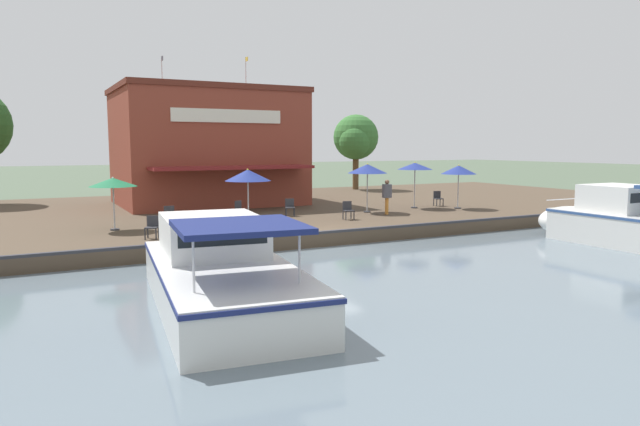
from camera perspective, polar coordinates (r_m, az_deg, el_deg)
name	(u,v)px	position (r m, az deg, el deg)	size (l,w,h in m)	color
ground_plane	(323,249)	(22.38, 0.26, -3.63)	(220.00, 220.00, 0.00)	#4C5B47
quay_deck	(231,213)	(32.37, -8.86, 0.04)	(22.00, 56.00, 0.60)	#4C3D2D
quay_edge_fender	(321,232)	(22.36, 0.14, -1.95)	(0.20, 50.40, 0.10)	#2D2D33
waterfront_restaurant	(207,147)	(34.72, -11.23, 6.53)	(9.73, 10.25, 8.76)	brown
patio_umbrella_mid_patio_right	(248,175)	(24.68, -7.23, 3.76)	(1.97, 1.97, 2.46)	#B7B7B7
patio_umbrella_near_quay_edge	(415,166)	(31.86, 9.48, 4.63)	(1.92, 1.92, 2.55)	#B7B7B7
patio_umbrella_far_corner	(459,170)	(32.08, 13.70, 4.22)	(1.91, 1.91, 2.41)	#B7B7B7
patio_umbrella_by_entrance	(367,169)	(29.47, 4.77, 4.43)	(2.04, 2.04, 2.54)	#B7B7B7
patio_umbrella_mid_patio_left	(113,182)	(24.55, -20.01, 2.90)	(1.90, 1.90, 2.18)	#B7B7B7
cafe_chair_back_row_seat	(240,209)	(27.16, -7.99, 0.43)	(0.60, 0.60, 0.85)	#2D2D33
cafe_chair_beside_entrance	(438,198)	(33.37, 11.71, 1.52)	(0.53, 0.53, 0.85)	#2D2D33
cafe_chair_mid_patio	(290,206)	(27.96, -3.03, 0.67)	(0.56, 0.56, 0.85)	#2D2D33
cafe_chair_under_first_umbrella	(152,226)	(21.99, -16.44, -1.25)	(0.58, 0.58, 0.85)	#2D2D33
cafe_chair_facing_river	(170,215)	(25.37, -14.78, -0.17)	(0.44, 0.44, 0.85)	#2D2D33
cafe_chair_far_corner_seat	(348,209)	(26.65, 2.81, 0.37)	(0.51, 0.51, 0.85)	#2D2D33
person_mid_patio	(387,193)	(28.77, 6.71, 2.05)	(0.49, 0.49, 1.74)	orange
motorboat_nearest_quay	(627,223)	(25.93, 28.38, -0.89)	(8.33, 3.03, 2.49)	silver
motorboat_mid_row	(216,268)	(15.17, -10.36, -5.44)	(9.64, 4.12, 2.31)	silver
tree_upstream_bank	(356,139)	(45.06, 3.58, 7.44)	(3.71, 3.54, 5.89)	brown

